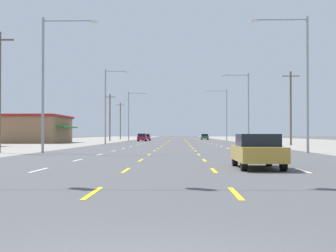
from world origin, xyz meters
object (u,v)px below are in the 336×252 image
at_px(streetlight_right_row_0, 302,74).
at_px(hatchback_far_left_near, 142,137).
at_px(sedan_far_right_midfar, 205,137).
at_px(streetlight_left_row_0, 48,75).
at_px(sedan_far_left_mid, 146,137).
at_px(streetlight_right_row_1, 246,103).
at_px(sedan_inner_right_nearest, 257,151).
at_px(streetlight_left_row_2, 130,113).
at_px(streetlight_right_row_2, 224,111).
at_px(streetlight_left_row_1, 107,102).

bearing_deg(streetlight_right_row_0, hatchback_far_left_near, 105.44).
bearing_deg(streetlight_right_row_0, sedan_far_right_midfar, 91.90).
bearing_deg(streetlight_left_row_0, sedan_far_left_mid, 87.88).
relative_size(hatchback_far_left_near, streetlight_right_row_1, 0.39).
height_order(sedan_inner_right_nearest, streetlight_left_row_2, streetlight_left_row_2).
bearing_deg(sedan_far_left_mid, sedan_far_right_midfar, 47.71).
xyz_separation_m(hatchback_far_left_near, streetlight_right_row_0, (16.84, -60.95, 5.27)).
distance_m(streetlight_left_row_0, streetlight_right_row_2, 66.71).
height_order(sedan_inner_right_nearest, streetlight_left_row_0, streetlight_left_row_0).
relative_size(sedan_far_left_mid, streetlight_left_row_0, 0.43).
relative_size(streetlight_right_row_0, streetlight_right_row_1, 1.04).
xyz_separation_m(sedan_far_left_mid, sedan_far_right_midfar, (13.87, 15.24, 0.00)).
bearing_deg(streetlight_left_row_1, hatchback_far_left_near, 84.61).
bearing_deg(hatchback_far_left_near, streetlight_left_row_1, -95.39).
xyz_separation_m(streetlight_left_row_0, streetlight_right_row_0, (19.44, 0.00, 0.02)).
xyz_separation_m(sedan_far_right_midfar, streetlight_right_row_2, (2.85, -23.56, 5.42)).
height_order(hatchback_far_left_near, sedan_far_left_mid, hatchback_far_left_near).
bearing_deg(streetlight_left_row_0, hatchback_far_left_near, 87.55).
distance_m(streetlight_left_row_0, streetlight_left_row_2, 63.83).
bearing_deg(streetlight_left_row_1, sedan_inner_right_nearest, -74.45).
height_order(streetlight_right_row_0, streetlight_right_row_2, streetlight_right_row_2).
bearing_deg(streetlight_right_row_0, streetlight_left_row_2, 106.98).
bearing_deg(streetlight_right_row_1, sedan_far_right_midfar, 93.04).
xyz_separation_m(hatchback_far_left_near, sedan_far_right_midfar, (13.94, 26.44, -0.03)).
bearing_deg(streetlight_left_row_2, streetlight_left_row_0, -89.96).
height_order(streetlight_left_row_1, streetlight_left_row_2, streetlight_left_row_1).
distance_m(streetlight_left_row_0, streetlight_right_row_0, 19.44).
relative_size(streetlight_right_row_0, streetlight_left_row_2, 1.03).
distance_m(sedan_far_right_midfar, streetlight_right_row_2, 24.34).
height_order(sedan_inner_right_nearest, hatchback_far_left_near, hatchback_far_left_near).
height_order(sedan_far_right_midfar, streetlight_left_row_0, streetlight_left_row_0).
bearing_deg(sedan_far_left_mid, streetlight_right_row_2, -26.47).
bearing_deg(streetlight_left_row_2, hatchback_far_left_near, -47.29).
height_order(streetlight_left_row_2, streetlight_right_row_2, streetlight_right_row_2).
relative_size(sedan_far_right_midfar, streetlight_left_row_0, 0.43).
relative_size(streetlight_right_row_0, streetlight_right_row_2, 0.99).
height_order(streetlight_left_row_1, streetlight_right_row_2, streetlight_left_row_1).
bearing_deg(sedan_inner_right_nearest, sedan_far_right_midfar, 88.27).
xyz_separation_m(streetlight_left_row_1, streetlight_right_row_2, (19.53, 31.91, 0.15)).
distance_m(sedan_inner_right_nearest, hatchback_far_left_near, 78.43).
bearing_deg(streetlight_right_row_0, streetlight_right_row_2, 90.04).
relative_size(sedan_inner_right_nearest, streetlight_left_row_2, 0.44).
bearing_deg(streetlight_right_row_2, streetlight_left_row_1, -121.46).
xyz_separation_m(streetlight_left_row_0, streetlight_right_row_2, (19.39, 63.82, 0.14)).
height_order(streetlight_right_row_1, streetlight_left_row_2, streetlight_left_row_2).
xyz_separation_m(streetlight_left_row_0, streetlight_left_row_1, (-0.13, 31.91, -0.02)).
bearing_deg(streetlight_right_row_1, hatchback_far_left_near, 120.18).
relative_size(streetlight_left_row_0, streetlight_right_row_0, 1.00).
xyz_separation_m(sedan_far_left_mid, streetlight_left_row_0, (-2.68, -72.15, 5.28)).
bearing_deg(streetlight_left_row_1, sedan_far_left_mid, 86.00).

